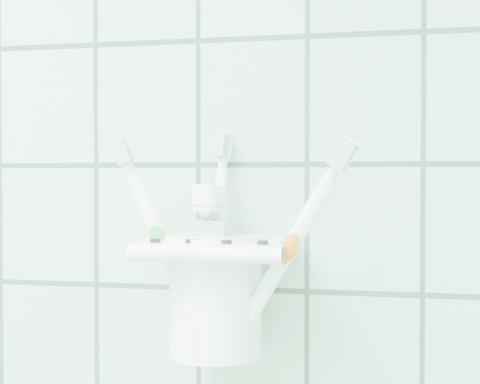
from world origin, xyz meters
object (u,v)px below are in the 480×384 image
object	(u,v)px
cup	(215,290)
toothpaste_tube	(198,252)
holder_bracket	(218,250)
toothbrush_pink	(206,233)
toothbrush_blue	(201,236)
toothbrush_orange	(232,226)

from	to	relation	value
cup	toothpaste_tube	bearing A→B (deg)	177.86
toothpaste_tube	holder_bracket	bearing A→B (deg)	-17.28
cup	holder_bracket	bearing A→B (deg)	-53.65
cup	toothbrush_pink	xyz separation A→B (m)	(-0.00, -0.01, 0.05)
toothbrush_pink	toothbrush_blue	world-z (taller)	toothbrush_pink
toothbrush_pink	toothbrush_orange	distance (m)	0.02
holder_bracket	toothbrush_orange	size ratio (longest dim) A/B	0.63
toothbrush_blue	toothbrush_orange	world-z (taller)	toothbrush_orange
toothbrush_blue	toothbrush_pink	bearing A→B (deg)	-34.02
toothbrush_blue	toothpaste_tube	distance (m)	0.02
toothbrush_blue	toothbrush_orange	size ratio (longest dim) A/B	0.94
toothbrush_pink	holder_bracket	bearing A→B (deg)	45.77
holder_bracket	toothpaste_tube	distance (m)	0.02
toothbrush_orange	cup	bearing A→B (deg)	159.97
toothbrush_orange	holder_bracket	bearing A→B (deg)	167.44
cup	toothbrush_blue	bearing A→B (deg)	173.97
toothbrush_pink	cup	bearing A→B (deg)	64.57
holder_bracket	toothpaste_tube	bearing A→B (deg)	166.23
cup	toothbrush_pink	distance (m)	0.05
toothpaste_tube	toothbrush_pink	bearing A→B (deg)	-56.68
toothbrush_orange	toothpaste_tube	bearing A→B (deg)	172.30
cup	toothbrush_orange	distance (m)	0.06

